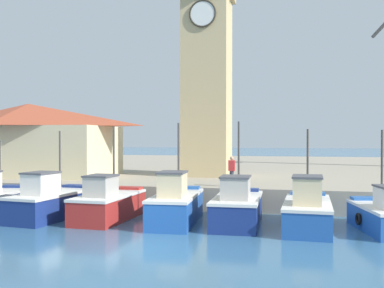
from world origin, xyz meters
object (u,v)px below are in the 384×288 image
fishing_boat_mid_left (176,205)px  dock_worker_near_tower (232,171)px  fishing_boat_left_inner (108,204)px  fishing_boat_center (237,207)px  warehouse_left (28,139)px  clock_tower (207,57)px  fishing_boat_mid_right (307,211)px  fishing_boat_left_outer (52,202)px

fishing_boat_mid_left → dock_worker_near_tower: bearing=64.1°
fishing_boat_left_inner → fishing_boat_center: size_ratio=0.97×
dock_worker_near_tower → warehouse_left: bearing=163.6°
fishing_boat_center → dock_worker_near_tower: bearing=100.8°
fishing_boat_mid_left → warehouse_left: 15.65m
clock_tower → dock_worker_near_tower: (2.51, -6.37, -7.24)m
fishing_boat_left_inner → fishing_boat_center: 6.05m
clock_tower → dock_worker_near_tower: clock_tower is taller
clock_tower → dock_worker_near_tower: 9.97m
fishing_boat_mid_left → fishing_boat_mid_right: size_ratio=0.96×
fishing_boat_mid_left → fishing_boat_center: size_ratio=1.03×
fishing_boat_mid_right → dock_worker_near_tower: 5.77m
fishing_boat_mid_right → clock_tower: size_ratio=0.31×
dock_worker_near_tower → fishing_boat_left_inner: bearing=-142.2°
fishing_boat_mid_right → fishing_boat_center: bearing=175.0°
fishing_boat_left_inner → fishing_boat_mid_right: (9.06, -0.06, 0.01)m
fishing_boat_left_inner → fishing_boat_mid_left: bearing=-0.7°
fishing_boat_left_outer → fishing_boat_center: 8.88m
fishing_boat_left_outer → fishing_boat_left_inner: (2.83, 0.16, -0.02)m
fishing_boat_left_outer → clock_tower: size_ratio=0.30×
fishing_boat_left_inner → fishing_boat_mid_left: (3.29, -0.04, 0.06)m
clock_tower → fishing_boat_left_outer: bearing=-117.8°
fishing_boat_left_inner → dock_worker_near_tower: bearing=37.8°
fishing_boat_mid_right → fishing_boat_left_outer: bearing=-179.5°
fishing_boat_center → fishing_boat_left_inner: bearing=-178.1°
fishing_boat_center → dock_worker_near_tower: fishing_boat_center is taller
fishing_boat_left_outer → fishing_boat_mid_right: fishing_boat_mid_right is taller
fishing_boat_left_outer → fishing_boat_center: size_ratio=1.06×
dock_worker_near_tower → fishing_boat_mid_left: bearing=-115.9°
fishing_boat_mid_right → fishing_boat_left_inner: bearing=179.6°
fishing_boat_mid_left → warehouse_left: warehouse_left is taller
fishing_boat_mid_right → clock_tower: bearing=120.8°
fishing_boat_left_outer → dock_worker_near_tower: (8.12, 4.27, 1.30)m
fishing_boat_left_inner → clock_tower: 13.82m
fishing_boat_left_outer → clock_tower: 14.76m
warehouse_left → fishing_boat_left_inner: bearing=-41.7°
fishing_boat_left_inner → clock_tower: (2.78, 10.48, 8.57)m
clock_tower → warehouse_left: size_ratio=1.40×
fishing_boat_left_outer → warehouse_left: warehouse_left is taller
fishing_boat_left_outer → dock_worker_near_tower: size_ratio=3.17×
dock_worker_near_tower → clock_tower: bearing=111.5°
fishing_boat_mid_left → fishing_boat_mid_right: bearing=-0.2°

